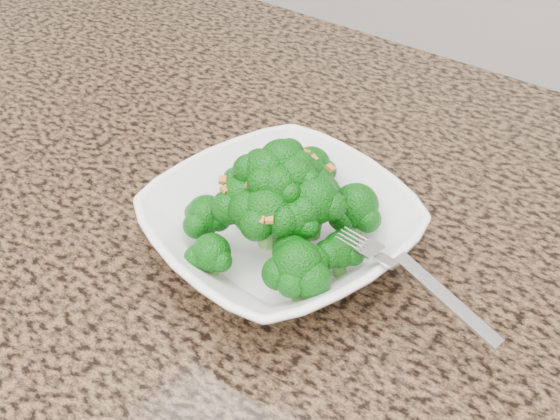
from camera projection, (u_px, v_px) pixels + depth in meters
The scene contains 5 objects.
granite_counter at pixel (161, 297), 0.62m from camera, with size 1.64×1.04×0.03m, color brown.
bowl at pixel (280, 229), 0.62m from camera, with size 0.22×0.22×0.05m, color white.
broccoli_pile at pixel (280, 172), 0.58m from camera, with size 0.20×0.20×0.07m, color #0A580A, non-canonical shape.
garlic_topping at pixel (280, 133), 0.56m from camera, with size 0.12×0.12×0.01m, color #C3732F, non-canonical shape.
fork at pixel (390, 263), 0.55m from camera, with size 0.16×0.03×0.01m, color silver, non-canonical shape.
Camera 1 is at (0.33, 0.02, 1.35)m, focal length 45.00 mm.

